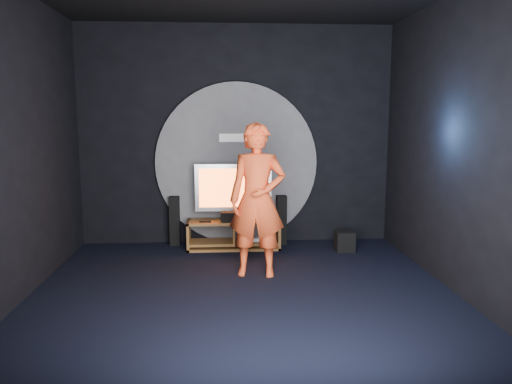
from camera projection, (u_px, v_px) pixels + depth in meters
floor at (243, 294)px, 5.84m from camera, size 5.00×5.00×0.00m
back_wall at (236, 136)px, 8.04m from camera, size 5.00×0.04×3.50m
front_wall at (259, 169)px, 3.11m from camera, size 5.00×0.04×3.50m
left_wall at (13, 146)px, 5.41m from camera, size 0.04×5.00×3.50m
right_wall at (459, 144)px, 5.74m from camera, size 0.04×5.00×3.50m
wall_disc_panel at (237, 164)px, 8.05m from camera, size 2.60×0.11×2.60m
media_console at (234, 236)px, 7.83m from camera, size 1.44×0.45×0.45m
tv at (233, 189)px, 7.78m from camera, size 1.19×0.22×0.88m
center_speaker at (234, 217)px, 7.68m from camera, size 0.40×0.15×0.15m
remote at (205, 222)px, 7.64m from camera, size 0.18×0.05×0.02m
tower_speaker_left at (175, 221)px, 8.01m from camera, size 0.16×0.18×0.79m
tower_speaker_right at (281, 220)px, 8.07m from camera, size 0.16×0.18×0.79m
subwoofer at (345, 241)px, 7.68m from camera, size 0.28×0.28×0.31m
player at (257, 200)px, 6.42m from camera, size 0.79×0.58×1.99m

